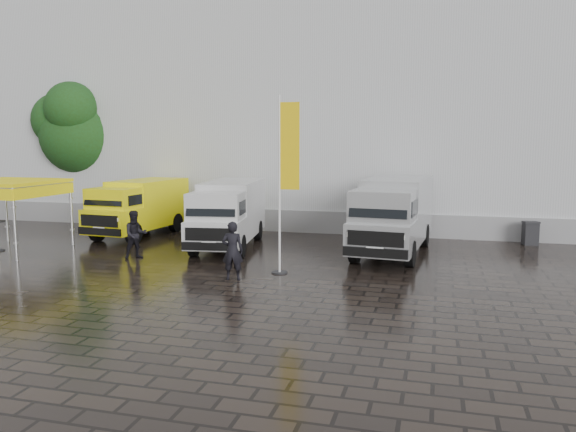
{
  "coord_description": "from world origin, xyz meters",
  "views": [
    {
      "loc": [
        5.13,
        -16.47,
        4.1
      ],
      "look_at": [
        0.11,
        2.2,
        1.52
      ],
      "focal_mm": 35.0,
      "sensor_mm": 36.0,
      "label": 1
    }
  ],
  "objects_px": {
    "van_white": "(228,215)",
    "person_front": "(233,251)",
    "flagpole": "(285,174)",
    "van_silver": "(393,217)",
    "person_tent": "(136,235)",
    "wheelie_bin": "(530,233)",
    "canopy_tent": "(7,185)",
    "van_yellow": "(139,209)"
  },
  "relations": [
    {
      "from": "van_white",
      "to": "person_front",
      "type": "height_order",
      "value": "van_white"
    },
    {
      "from": "van_white",
      "to": "flagpole",
      "type": "bearing_deg",
      "value": -56.22
    },
    {
      "from": "van_silver",
      "to": "person_tent",
      "type": "relative_size",
      "value": 3.72
    },
    {
      "from": "person_tent",
      "to": "wheelie_bin",
      "type": "bearing_deg",
      "value": -17.74
    },
    {
      "from": "van_white",
      "to": "canopy_tent",
      "type": "xyz_separation_m",
      "value": [
        -7.69,
        -2.8,
        1.23
      ]
    },
    {
      "from": "van_yellow",
      "to": "van_white",
      "type": "bearing_deg",
      "value": -12.03
    },
    {
      "from": "person_tent",
      "to": "flagpole",
      "type": "bearing_deg",
      "value": -51.01
    },
    {
      "from": "canopy_tent",
      "to": "person_front",
      "type": "height_order",
      "value": "canopy_tent"
    },
    {
      "from": "canopy_tent",
      "to": "flagpole",
      "type": "distance_m",
      "value": 11.04
    },
    {
      "from": "van_white",
      "to": "van_silver",
      "type": "xyz_separation_m",
      "value": [
        6.27,
        0.38,
        0.11
      ]
    },
    {
      "from": "van_silver",
      "to": "canopy_tent",
      "type": "distance_m",
      "value": 14.37
    },
    {
      "from": "van_white",
      "to": "person_tent",
      "type": "height_order",
      "value": "van_white"
    },
    {
      "from": "van_silver",
      "to": "van_white",
      "type": "bearing_deg",
      "value": -171.34
    },
    {
      "from": "wheelie_bin",
      "to": "person_tent",
      "type": "bearing_deg",
      "value": -163.61
    },
    {
      "from": "van_silver",
      "to": "person_tent",
      "type": "height_order",
      "value": "van_silver"
    },
    {
      "from": "van_yellow",
      "to": "person_tent",
      "type": "xyz_separation_m",
      "value": [
        2.3,
        -4.23,
        -0.36
      ]
    },
    {
      "from": "van_silver",
      "to": "person_front",
      "type": "xyz_separation_m",
      "value": [
        -4.27,
        -5.24,
        -0.48
      ]
    },
    {
      "from": "canopy_tent",
      "to": "flagpole",
      "type": "relative_size",
      "value": 0.6
    },
    {
      "from": "van_silver",
      "to": "flagpole",
      "type": "bearing_deg",
      "value": -121.19
    },
    {
      "from": "van_yellow",
      "to": "flagpole",
      "type": "bearing_deg",
      "value": -27.73
    },
    {
      "from": "person_tent",
      "to": "person_front",
      "type": "bearing_deg",
      "value": -67.51
    },
    {
      "from": "wheelie_bin",
      "to": "person_front",
      "type": "height_order",
      "value": "person_front"
    },
    {
      "from": "van_silver",
      "to": "canopy_tent",
      "type": "bearing_deg",
      "value": -161.96
    },
    {
      "from": "van_yellow",
      "to": "canopy_tent",
      "type": "height_order",
      "value": "canopy_tent"
    },
    {
      "from": "flagpole",
      "to": "person_front",
      "type": "distance_m",
      "value": 2.84
    },
    {
      "from": "canopy_tent",
      "to": "flagpole",
      "type": "height_order",
      "value": "flagpole"
    },
    {
      "from": "flagpole",
      "to": "person_tent",
      "type": "relative_size",
      "value": 3.24
    },
    {
      "from": "van_yellow",
      "to": "flagpole",
      "type": "relative_size",
      "value": 0.95
    },
    {
      "from": "van_yellow",
      "to": "van_silver",
      "type": "relative_size",
      "value": 0.83
    },
    {
      "from": "canopy_tent",
      "to": "person_front",
      "type": "xyz_separation_m",
      "value": [
        9.7,
        -2.05,
        -1.61
      ]
    },
    {
      "from": "van_white",
      "to": "person_front",
      "type": "relative_size",
      "value": 3.3
    },
    {
      "from": "wheelie_bin",
      "to": "person_tent",
      "type": "relative_size",
      "value": 0.56
    },
    {
      "from": "person_front",
      "to": "wheelie_bin",
      "type": "bearing_deg",
      "value": -149.4
    },
    {
      "from": "van_white",
      "to": "van_yellow",
      "type": "bearing_deg",
      "value": 155.07
    },
    {
      "from": "van_silver",
      "to": "person_front",
      "type": "relative_size",
      "value": 3.58
    },
    {
      "from": "van_silver",
      "to": "wheelie_bin",
      "type": "height_order",
      "value": "van_silver"
    },
    {
      "from": "canopy_tent",
      "to": "person_tent",
      "type": "height_order",
      "value": "canopy_tent"
    },
    {
      "from": "van_silver",
      "to": "van_yellow",
      "type": "bearing_deg",
      "value": 179.86
    },
    {
      "from": "person_front",
      "to": "person_tent",
      "type": "bearing_deg",
      "value": -36.12
    },
    {
      "from": "van_white",
      "to": "person_front",
      "type": "distance_m",
      "value": 5.27
    },
    {
      "from": "person_front",
      "to": "person_tent",
      "type": "distance_m",
      "value": 4.84
    },
    {
      "from": "person_tent",
      "to": "van_silver",
      "type": "bearing_deg",
      "value": -22.39
    }
  ]
}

